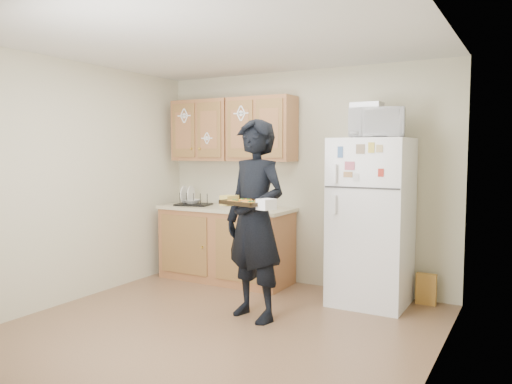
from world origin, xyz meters
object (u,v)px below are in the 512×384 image
at_px(microwave, 377,123).
at_px(dish_rack, 193,199).
at_px(refrigerator, 371,222).
at_px(person, 255,220).
at_px(baking_tray, 247,203).

relative_size(microwave, dish_rack, 1.30).
height_order(refrigerator, person, person).
bearing_deg(microwave, dish_rack, 167.25).
xyz_separation_m(refrigerator, dish_rack, (-2.24, -0.01, 0.13)).
height_order(refrigerator, baking_tray, refrigerator).
relative_size(person, baking_tray, 4.56).
bearing_deg(refrigerator, microwave, -42.26).
distance_m(microwave, dish_rack, 2.45).
height_order(baking_tray, dish_rack, baking_tray).
relative_size(refrigerator, baking_tray, 4.15).
bearing_deg(microwave, refrigerator, 126.05).
bearing_deg(person, refrigerator, 67.15).
distance_m(baking_tray, microwave, 1.62).
distance_m(person, microwave, 1.57).
bearing_deg(baking_tray, refrigerator, 76.89).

